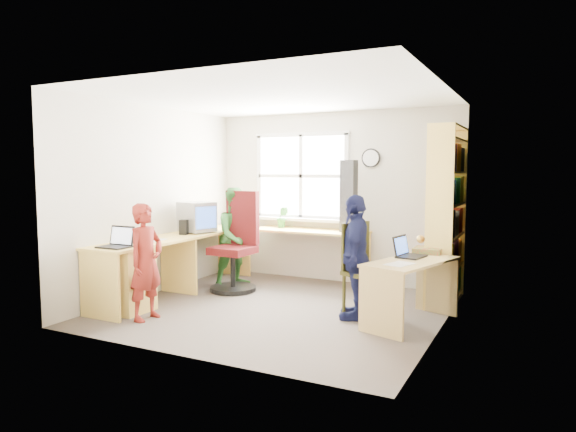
% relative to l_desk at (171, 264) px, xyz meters
% --- Properties ---
extents(room, '(3.64, 3.44, 2.44)m').
position_rel_l_desk_xyz_m(room, '(1.32, 0.38, 0.76)').
color(room, '#4B423B').
rests_on(room, ground).
extents(l_desk, '(2.38, 2.95, 0.75)m').
position_rel_l_desk_xyz_m(l_desk, '(0.00, 0.00, 0.00)').
color(l_desk, '#FFD665').
rests_on(l_desk, ground).
extents(right_desk, '(0.84, 1.25, 0.66)m').
position_rel_l_desk_xyz_m(right_desk, '(2.79, 0.40, 0.03)').
color(right_desk, tan).
rests_on(right_desk, ground).
extents(bookshelf, '(0.30, 1.02, 2.10)m').
position_rel_l_desk_xyz_m(bookshelf, '(2.96, 1.47, 0.55)').
color(bookshelf, '#FFD665').
rests_on(bookshelf, ground).
extents(swivel_chair, '(0.63, 0.63, 1.30)m').
position_rel_l_desk_xyz_m(swivel_chair, '(0.37, 0.88, 0.11)').
color(swivel_chair, black).
rests_on(swivel_chair, ground).
extents(wooden_chair, '(0.58, 0.58, 1.02)m').
position_rel_l_desk_xyz_m(wooden_chair, '(2.28, 0.42, 0.10)').
color(wooden_chair, '#343211').
rests_on(wooden_chair, ground).
extents(crt_monitor, '(0.51, 0.48, 0.41)m').
position_rel_l_desk_xyz_m(crt_monitor, '(-0.17, 0.76, 0.50)').
color(crt_monitor, '#A1A2A6').
rests_on(crt_monitor, l_desk).
extents(laptop_left, '(0.33, 0.28, 0.23)m').
position_rel_l_desk_xyz_m(laptop_left, '(-0.15, -0.70, 0.35)').
color(laptop_left, black).
rests_on(laptop_left, l_desk).
extents(laptop_right, '(0.32, 0.37, 0.22)m').
position_rel_l_desk_xyz_m(laptop_right, '(2.70, 0.59, 0.26)').
color(laptop_right, black).
rests_on(laptop_right, right_desk).
extents(speaker_a, '(0.12, 0.12, 0.19)m').
position_rel_l_desk_xyz_m(speaker_a, '(-0.19, 0.49, 0.39)').
color(speaker_a, black).
rests_on(speaker_a, l_desk).
extents(speaker_b, '(0.12, 0.12, 0.20)m').
position_rel_l_desk_xyz_m(speaker_b, '(-0.18, 1.10, 0.39)').
color(speaker_b, black).
rests_on(speaker_b, l_desk).
extents(cd_tower, '(0.20, 0.18, 0.97)m').
position_rel_l_desk_xyz_m(cd_tower, '(1.63, 1.73, 0.78)').
color(cd_tower, black).
rests_on(cd_tower, l_desk).
extents(game_box, '(0.30, 0.30, 0.06)m').
position_rel_l_desk_xyz_m(game_box, '(2.85, 0.95, 0.24)').
color(game_box, red).
rests_on(game_box, right_desk).
extents(paper_a, '(0.26, 0.34, 0.00)m').
position_rel_l_desk_xyz_m(paper_a, '(-0.16, -0.11, 0.30)').
color(paper_a, silver).
rests_on(paper_a, l_desk).
extents(paper_b, '(0.29, 0.34, 0.00)m').
position_rel_l_desk_xyz_m(paper_b, '(2.74, 0.13, 0.21)').
color(paper_b, silver).
rests_on(paper_b, right_desk).
extents(potted_plant, '(0.20, 0.18, 0.31)m').
position_rel_l_desk_xyz_m(potted_plant, '(0.60, 1.78, 0.45)').
color(potted_plant, '#29672A').
rests_on(potted_plant, l_desk).
extents(person_red, '(0.30, 0.46, 1.24)m').
position_rel_l_desk_xyz_m(person_red, '(0.24, -0.70, 0.16)').
color(person_red, maroon).
rests_on(person_red, ground).
extents(person_green, '(0.75, 0.81, 1.35)m').
position_rel_l_desk_xyz_m(person_green, '(0.23, 1.12, 0.22)').
color(person_green, '#35772F').
rests_on(person_green, ground).
extents(person_navy, '(0.51, 0.84, 1.33)m').
position_rel_l_desk_xyz_m(person_navy, '(2.21, 0.34, 0.21)').
color(person_navy, '#151943').
rests_on(person_navy, ground).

